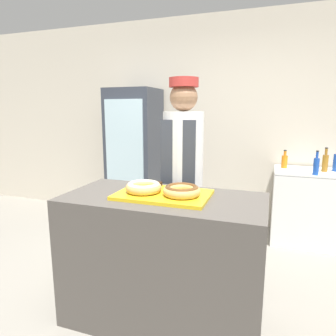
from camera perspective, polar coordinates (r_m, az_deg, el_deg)
name	(u,v)px	position (r m, az deg, el deg)	size (l,w,h in m)	color
ground_plane	(164,317)	(2.48, -0.84, -26.48)	(14.00, 14.00, 0.00)	gray
wall_back	(218,123)	(4.04, 9.52, 8.53)	(8.00, 0.06, 2.70)	beige
display_counter	(163,259)	(2.23, -0.87, -16.96)	(1.37, 0.67, 0.93)	#4C4742
serving_tray	(163,195)	(2.05, -0.91, -5.11)	(0.63, 0.41, 0.02)	yellow
donut_light_glaze	(144,187)	(2.07, -4.67, -3.59)	(0.25, 0.25, 0.07)	tan
donut_chocolate_glaze	(182,190)	(1.98, 2.63, -4.24)	(0.25, 0.25, 0.07)	tan
brownie_back_left	(155,184)	(2.22, -2.41, -3.15)	(0.08, 0.08, 0.03)	black
brownie_back_right	(185,187)	(2.15, 3.31, -3.63)	(0.08, 0.08, 0.03)	black
baker_person	(183,175)	(2.60, 2.82, -1.42)	(0.34, 0.34, 1.77)	#4C4C51
beverage_fridge	(135,157)	(4.06, -6.36, 2.16)	(0.62, 0.60, 1.79)	#333842
chest_freezer	(314,207)	(3.83, 26.01, -6.68)	(0.90, 0.58, 0.84)	white
bottle_orange	(284,161)	(3.77, 21.31, 1.25)	(0.07, 0.07, 0.21)	orange
bottle_amber	(325,162)	(3.72, 27.75, 0.97)	(0.06, 0.06, 0.27)	#99661E
bottle_blue_b	(316,166)	(3.48, 26.39, 0.41)	(0.06, 0.06, 0.26)	#1E4CB2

